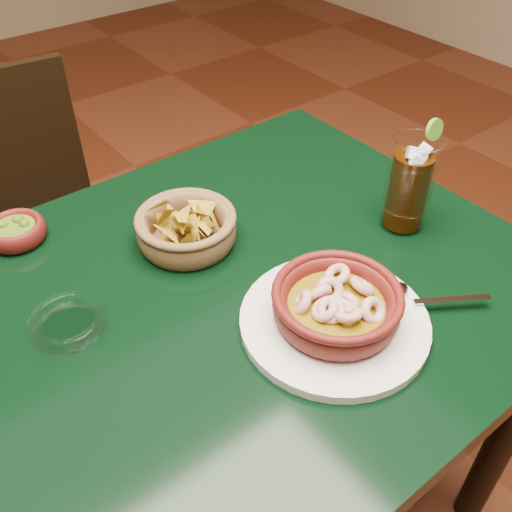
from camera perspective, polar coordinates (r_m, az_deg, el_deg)
dining_table at (r=0.94m, az=-7.64°, el=-10.21°), size 1.20×0.80×0.75m
dining_chair at (r=1.55m, az=-21.35°, el=2.06°), size 0.44×0.44×0.86m
shrimp_plate at (r=0.83m, az=8.01°, el=-5.26°), size 0.35×0.28×0.08m
chip_basket at (r=0.97m, az=-6.97°, el=2.76°), size 0.20×0.20×0.12m
guacamole_ramekin at (r=1.06m, az=-22.88°, el=2.32°), size 0.12×0.12×0.04m
cola_drink at (r=1.01m, az=15.07°, el=6.90°), size 0.17×0.17×0.19m
glass_ashtray at (r=0.87m, az=-18.28°, el=-6.39°), size 0.12×0.12×0.03m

